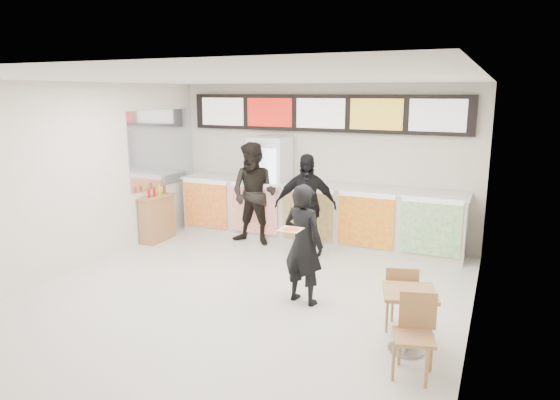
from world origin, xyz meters
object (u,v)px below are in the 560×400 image
Objects in this scene: customer_mid at (305,206)px; condiment_ledge at (157,218)px; customer_left at (254,194)px; cafe_table at (409,310)px; service_counter at (314,213)px; drinks_fridge at (270,187)px; customer_main at (303,244)px.

customer_mid is 1.73× the size of condiment_ledge.
customer_left reaches higher than cafe_table.
service_counter is 2.78× the size of drinks_fridge.
customer_mid is at bearing -14.62° from customer_left.
customer_mid reaches higher than service_counter.
customer_left is at bearing -151.62° from service_counter.
customer_left is 1.22m from customer_mid.
customer_main is 1.77m from cafe_table.
drinks_fridge is 1.42m from customer_mid.
customer_main is 2.84m from customer_left.
customer_main is (1.77, -2.71, -0.17)m from drinks_fridge.
customer_left is (-1.84, 2.16, 0.14)m from customer_main.
customer_left is at bearing 17.96° from condiment_ledge.
customer_left is at bearing -97.04° from drinks_fridge.
drinks_fridge is at bearing 120.28° from customer_mid.
drinks_fridge reaches higher than customer_mid.
cafe_table is at bearing 166.55° from customer_main.
customer_mid reaches higher than cafe_table.
drinks_fridge is (-0.93, 0.02, 0.43)m from service_counter.
customer_mid is 1.22× the size of cafe_table.
condiment_ledge is (-3.66, 1.57, -0.38)m from customer_main.
customer_mid is 3.03m from condiment_ledge.
drinks_fridge is at bearing 31.33° from condiment_ledge.
drinks_fridge reaches higher than condiment_ledge.
cafe_table is at bearing -39.08° from customer_left.
service_counter is at bearing 79.99° from customer_mid.
service_counter is 3.04m from condiment_ledge.
service_counter is at bearing -0.99° from drinks_fridge.
customer_main is 1.57× the size of condiment_ledge.
customer_mid is (-0.68, 1.82, 0.08)m from customer_main.
cafe_table is at bearing -55.38° from service_counter.
service_counter is 3.35× the size of customer_main.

